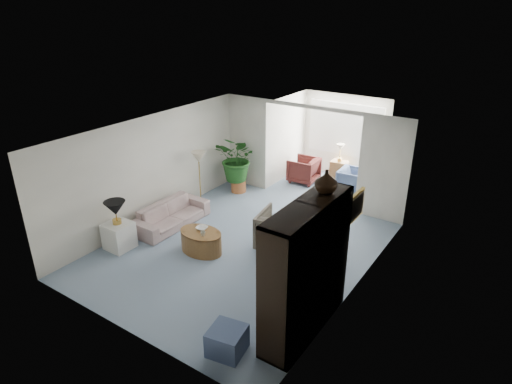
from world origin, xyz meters
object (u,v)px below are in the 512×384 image
Objects in this scene: plant_pot at (238,186)px; coffee_bowl at (202,228)px; framed_picture at (357,206)px; wingback_chair at (281,231)px; coffee_table at (201,241)px; coffee_cup at (203,234)px; floor_lamp at (199,157)px; table_lamp at (115,208)px; sofa at (172,215)px; sunroom_chair_blue at (353,181)px; sunroom_chair_maroon at (304,170)px; ottoman at (227,341)px; entertainment_cabinet at (306,270)px; sunroom_table at (339,170)px; end_table at (119,236)px; side_table_dark at (318,239)px; cabinet_urn at (326,181)px.

coffee_bowl is at bearing -68.20° from plant_pot.
framed_picture is 0.55× the size of wingback_chair.
coffee_table is 9.25× the size of coffee_cup.
coffee_cup is at bearing -66.28° from plant_pot.
floor_lamp is 0.90× the size of plant_pot.
table_lamp is 3.42m from wingback_chair.
sofa is 4.91m from sunroom_chair_blue.
ottoman is at bearing 15.96° from sunroom_chair_maroon.
entertainment_cabinet reaches higher than plant_pot.
coffee_table reaches higher than plant_pot.
framed_picture is 0.99× the size of ottoman.
sunroom_table is (-2.40, 4.93, -1.43)m from framed_picture.
sofa is 4.71× the size of plant_pot.
sunroom_chair_blue is (2.98, 2.77, -0.91)m from floor_lamp.
coffee_bowl is 0.46× the size of ottoman.
sunroom_table is (0.54, 5.42, -0.22)m from coffee_cup.
end_table is at bearing -155.55° from coffee_cup.
table_lamp reaches higher than ottoman.
sunroom_chair_maroon is 1.42× the size of sunroom_table.
sunroom_chair_blue is (-0.56, 3.24, 0.05)m from side_table_dark.
coffee_cup is at bearing 35.08° from wingback_chair.
end_table is at bearing -89.27° from floor_lamp.
coffee_bowl is 0.31× the size of sunroom_chair_blue.
coffee_table is 1.65× the size of side_table_dark.
entertainment_cabinet reaches higher than coffee_bowl.
sunroom_chair_blue is at bearing 42.93° from floor_lamp.
coffee_cup is 0.11× the size of wingback_chair.
plant_pot is (-4.05, 3.32, -2.18)m from cabinet_urn.
sunroom_chair_blue is (-1.65, 4.18, -1.36)m from framed_picture.
plant_pot is at bearing -128.34° from sunroom_table.
floor_lamp is 3.27m from sunroom_chair_maroon.
table_lamp is at bearing 148.51° from sunroom_chair_blue.
coffee_cup is at bearing -95.67° from sunroom_table.
entertainment_cabinet reaches higher than coffee_cup.
side_table_dark is at bearing 31.83° from table_lamp.
side_table_dark is at bearing -26.92° from plant_pot.
wingback_chair is 1.16× the size of sunroom_chair_maroon.
framed_picture is 1.42m from entertainment_cabinet.
coffee_bowl is 3.06m from ottoman.
sunroom_chair_maroon is at bearing 61.88° from floor_lamp.
sunroom_table is (-1.49, 7.30, 0.07)m from ottoman.
floor_lamp is at bearing 134.64° from ottoman.
side_table_dark is at bearing -166.08° from wingback_chair.
entertainment_cabinet is at bearing -0.22° from end_table.
ottoman is at bearing -42.24° from coffee_table.
sunroom_table is at bearing 132.05° from sunroom_chair_maroon.
floor_lamp is 2.39m from coffee_bowl.
plant_pot is at bearing 111.80° from coffee_bowl.
coffee_cup is 3.29m from cabinet_urn.
entertainment_cabinet reaches higher than wingback_chair.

